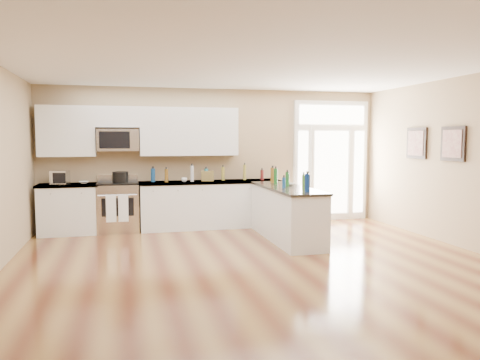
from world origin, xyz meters
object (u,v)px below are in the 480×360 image
object	(u,v)px
kitchen_range	(118,207)
stockpot	(120,177)
toaster_oven	(60,177)
peninsula_cabinet	(286,215)

from	to	relation	value
kitchen_range	stockpot	bearing A→B (deg)	-61.50
toaster_oven	peninsula_cabinet	bearing A→B (deg)	-6.11
peninsula_cabinet	kitchen_range	size ratio (longest dim) A/B	2.15
stockpot	toaster_oven	world-z (taller)	toaster_oven
kitchen_range	toaster_oven	size ratio (longest dim) A/B	3.61
kitchen_range	peninsula_cabinet	bearing A→B (deg)	-26.53
peninsula_cabinet	stockpot	xyz separation A→B (m)	(-2.85, 1.35, 0.63)
toaster_oven	stockpot	bearing A→B (deg)	9.55
stockpot	toaster_oven	bearing A→B (deg)	175.70
peninsula_cabinet	kitchen_range	xyz separation A→B (m)	(-2.90, 1.45, 0.04)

